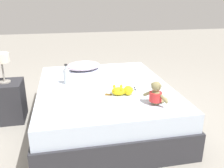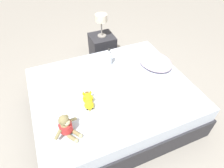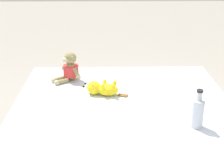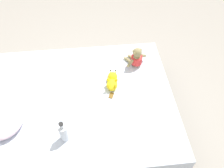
% 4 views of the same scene
% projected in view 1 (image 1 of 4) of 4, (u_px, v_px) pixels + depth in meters
% --- Properties ---
extents(ground_plane, '(16.00, 16.00, 0.00)m').
position_uv_depth(ground_plane, '(104.00, 122.00, 3.02)').
color(ground_plane, '#9E998E').
extents(bed, '(1.56, 1.91, 0.49)m').
position_uv_depth(bed, '(104.00, 104.00, 2.93)').
color(bed, '#2D2D33').
rests_on(bed, ground_plane).
extents(pillow, '(0.56, 0.49, 0.11)m').
position_uv_depth(pillow, '(83.00, 66.00, 3.44)').
color(pillow, silver).
rests_on(pillow, bed).
extents(plush_monkey, '(0.25, 0.25, 0.24)m').
position_uv_depth(plush_monkey, '(156.00, 95.00, 2.32)').
color(plush_monkey, '#8E8456').
rests_on(plush_monkey, bed).
extents(plush_yellow_creature, '(0.33, 0.14, 0.10)m').
position_uv_depth(plush_yellow_creature, '(123.00, 91.00, 2.55)').
color(plush_yellow_creature, yellow).
rests_on(plush_yellow_creature, bed).
extents(glass_bottle, '(0.07, 0.07, 0.24)m').
position_uv_depth(glass_bottle, '(67.00, 76.00, 2.86)').
color(glass_bottle, silver).
rests_on(glass_bottle, bed).
extents(nightstand, '(0.39, 0.39, 0.50)m').
position_uv_depth(nightstand, '(8.00, 101.00, 3.00)').
color(nightstand, '#2D2D33').
rests_on(nightstand, ground_plane).
extents(bedside_lamp, '(0.19, 0.19, 0.36)m').
position_uv_depth(bedside_lamp, '(1.00, 60.00, 2.81)').
color(bedside_lamp, gray).
rests_on(bedside_lamp, nightstand).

